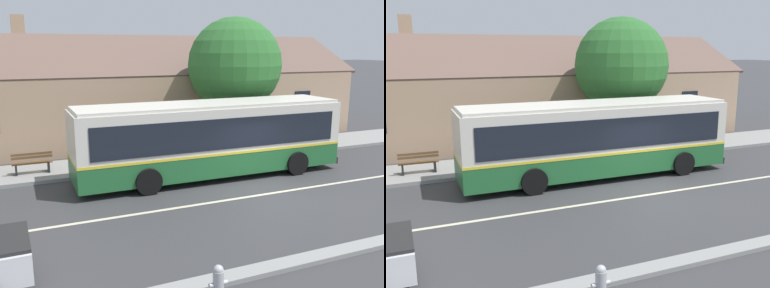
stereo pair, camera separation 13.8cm
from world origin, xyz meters
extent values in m
plane|color=#38383A|center=(0.00, 0.00, 0.00)|extent=(300.00, 300.00, 0.00)
cube|color=gray|center=(0.00, 6.00, 0.07)|extent=(60.00, 3.00, 0.15)
cube|color=gray|center=(0.00, -4.75, 0.06)|extent=(60.00, 0.50, 0.12)
cube|color=beige|center=(0.00, 0.00, 0.00)|extent=(60.00, 0.16, 0.01)
cube|color=tan|center=(-1.07, 12.77, 1.91)|extent=(24.74, 8.83, 3.82)
cube|color=brown|center=(-1.07, 10.56, 4.89)|extent=(25.34, 4.48, 2.29)
cube|color=brown|center=(-1.07, 14.97, 4.89)|extent=(25.34, 4.48, 2.29)
cube|color=tan|center=(-7.87, 13.65, 6.46)|extent=(0.70, 0.70, 1.20)
cube|color=black|center=(7.59, 8.32, 2.10)|extent=(1.10, 0.06, 1.30)
cube|color=#4C3323|center=(2.64, 8.32, 1.05)|extent=(1.00, 0.06, 2.10)
cube|color=#236633|center=(-1.17, 2.90, 0.73)|extent=(11.21, 2.57, 0.90)
cube|color=yellow|center=(-1.17, 2.90, 1.23)|extent=(11.23, 2.59, 0.10)
cube|color=silver|center=(-1.17, 2.90, 2.13)|extent=(11.21, 2.57, 1.70)
cube|color=silver|center=(-1.17, 2.90, 3.04)|extent=(10.98, 2.44, 0.12)
cube|color=black|center=(-1.16, 4.16, 2.03)|extent=(10.30, 0.09, 1.20)
cube|color=black|center=(-1.17, 1.64, 2.03)|extent=(10.30, 0.09, 1.20)
cube|color=black|center=(4.45, 2.87, 2.03)|extent=(0.05, 2.20, 1.20)
cube|color=black|center=(4.45, 2.87, 2.84)|extent=(0.05, 1.75, 0.24)
cube|color=black|center=(4.47, 2.87, 0.40)|extent=(0.10, 2.50, 0.28)
cube|color=#B21919|center=(-2.56, 4.18, 0.73)|extent=(3.13, 0.05, 0.63)
cube|color=black|center=(3.21, 4.14, 1.45)|extent=(0.90, 0.04, 2.35)
cylinder|color=black|center=(2.31, 4.13, 0.50)|extent=(1.00, 0.29, 1.00)
cylinder|color=black|center=(2.30, 1.63, 0.50)|extent=(1.00, 0.29, 1.00)
cylinder|color=black|center=(-4.24, 4.17, 0.50)|extent=(1.00, 0.29, 1.00)
cylinder|color=black|center=(-4.25, 1.67, 0.50)|extent=(1.00, 0.29, 1.00)
cube|color=brown|center=(-8.02, 5.90, 0.60)|extent=(1.59, 0.10, 0.04)
cube|color=brown|center=(-8.02, 5.76, 0.60)|extent=(1.59, 0.10, 0.04)
cube|color=brown|center=(-8.02, 5.61, 0.60)|extent=(1.59, 0.10, 0.04)
cube|color=brown|center=(-8.02, 5.49, 0.90)|extent=(1.59, 0.04, 0.10)
cube|color=brown|center=(-8.02, 5.49, 1.04)|extent=(1.59, 0.04, 0.10)
cube|color=black|center=(-7.38, 5.76, 0.38)|extent=(0.08, 0.43, 0.45)
cube|color=black|center=(-8.65, 5.76, 0.38)|extent=(0.08, 0.43, 0.45)
cube|color=brown|center=(-3.15, 5.84, 0.60)|extent=(1.79, 0.10, 0.04)
cube|color=brown|center=(-3.15, 5.70, 0.60)|extent=(1.79, 0.10, 0.04)
cube|color=brown|center=(-3.15, 5.55, 0.60)|extent=(1.79, 0.10, 0.04)
cube|color=brown|center=(-3.15, 5.43, 0.90)|extent=(1.79, 0.04, 0.10)
cube|color=brown|center=(-3.15, 5.43, 1.04)|extent=(1.79, 0.04, 0.10)
cube|color=black|center=(-2.43, 5.70, 0.38)|extent=(0.08, 0.43, 0.45)
cube|color=black|center=(-3.87, 5.70, 0.38)|extent=(0.08, 0.43, 0.45)
cylinder|color=#4C3828|center=(2.02, 6.75, 1.43)|extent=(0.40, 0.40, 2.86)
sphere|color=#2D6B2D|center=(2.02, 6.75, 4.42)|extent=(4.78, 4.78, 4.78)
sphere|color=#2D6B2D|center=(1.75, 6.67, 3.70)|extent=(3.53, 3.53, 3.53)
cylinder|color=#B2B2B7|center=(-4.98, -5.40, 0.35)|extent=(0.24, 0.24, 0.70)
sphere|color=#B2B2B7|center=(-4.98, -5.40, 0.72)|extent=(0.22, 0.22, 0.22)
cylinder|color=#B2B2B7|center=(-5.14, -5.40, 0.40)|extent=(0.10, 0.10, 0.10)
cylinder|color=#B2B2B7|center=(-4.82, -5.40, 0.40)|extent=(0.10, 0.10, 0.10)
camera|label=1|loc=(-8.71, -12.64, 5.23)|focal=40.00mm
camera|label=2|loc=(-8.58, -12.70, 5.23)|focal=40.00mm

